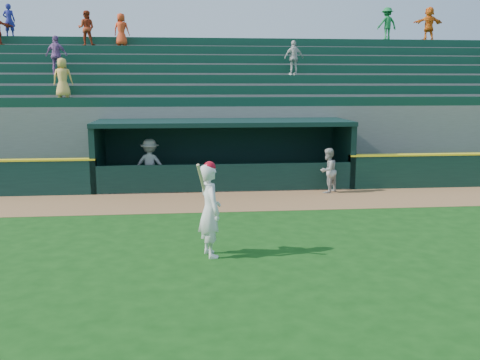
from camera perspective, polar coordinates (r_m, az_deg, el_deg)
The scene contains 7 objects.
ground at distance 12.79m, azimuth 0.74°, elevation -7.01°, with size 120.00×120.00×0.00m, color #134210.
warning_track at distance 17.50m, azimuth -1.10°, elevation -2.27°, with size 40.00×3.00×0.01m, color #94653B.
dugout_player_front at distance 19.01m, azimuth 9.35°, elevation 1.00°, with size 0.77×0.60×1.58m, color #A0A09B.
dugout_player_inside at distance 19.63m, azimuth -9.57°, elevation 1.66°, with size 1.19×0.68×1.84m, color #A4A39E.
dugout at distance 20.33m, azimuth -1.85°, elevation 3.34°, with size 9.40×2.80×2.46m.
stands at distance 24.79m, azimuth -2.63°, elevation 6.98°, with size 34.50×6.25×7.59m.
batter_at_plate at distance 11.80m, azimuth -3.23°, elevation -3.15°, with size 0.69×0.90×2.15m.
Camera 1 is at (-1.41, -12.13, 3.78)m, focal length 40.00 mm.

